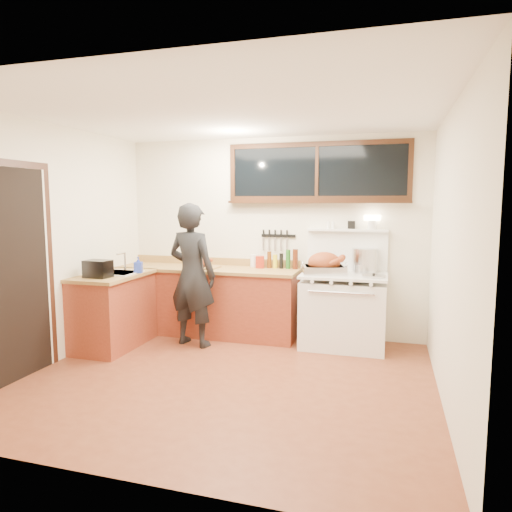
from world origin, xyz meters
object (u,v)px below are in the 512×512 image
(man, at_px, (192,275))
(vintage_stove, at_px, (344,309))
(cutting_board, at_px, (203,264))
(roast_turkey, at_px, (325,265))

(man, bearing_deg, vintage_stove, 14.43)
(vintage_stove, distance_m, cutting_board, 1.91)
(vintage_stove, xyz_separation_m, cutting_board, (-1.84, -0.02, 0.49))
(vintage_stove, relative_size, man, 0.91)
(vintage_stove, relative_size, roast_turkey, 2.74)
(man, xyz_separation_m, roast_turkey, (1.56, 0.40, 0.13))
(vintage_stove, distance_m, man, 1.90)
(man, distance_m, cutting_board, 0.45)
(man, distance_m, roast_turkey, 1.62)
(cutting_board, height_order, roast_turkey, roast_turkey)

